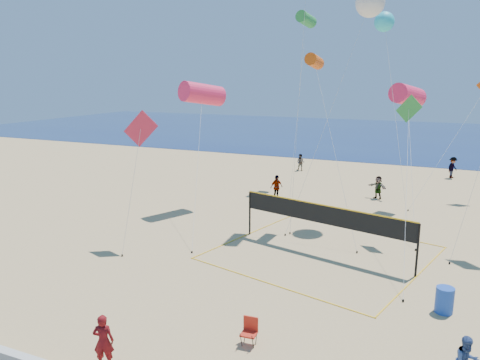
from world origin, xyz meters
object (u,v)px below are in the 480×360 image
at_px(camp_chair, 250,330).
at_px(woman, 103,341).
at_px(trash_barrel, 444,300).
at_px(volleyball_net, 324,220).

bearing_deg(camp_chair, woman, -144.47).
bearing_deg(trash_barrel, woman, -140.36).
relative_size(woman, trash_barrel, 1.73).
distance_m(camp_chair, volleyball_net, 9.21).
xyz_separation_m(woman, volleyball_net, (3.85, 12.08, 0.88)).
bearing_deg(volleyball_net, camp_chair, -76.82).
bearing_deg(woman, trash_barrel, -164.74).
height_order(woman, volleyball_net, volleyball_net).
bearing_deg(volleyball_net, trash_barrel, -21.60).
bearing_deg(volleyball_net, woman, -93.03).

